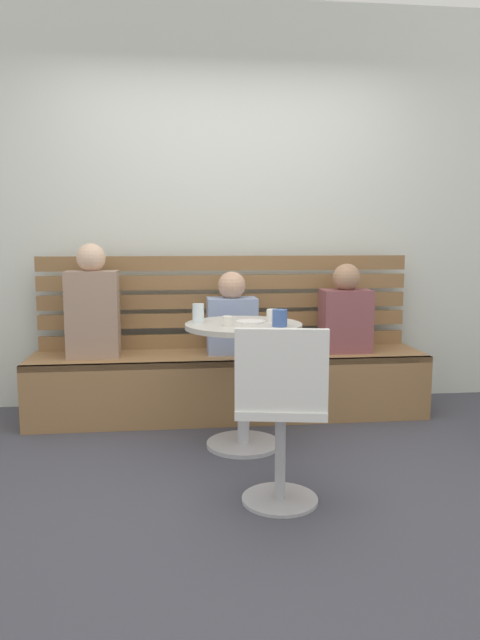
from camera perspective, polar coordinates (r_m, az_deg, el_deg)
ground at (r=3.02m, az=1.23°, el=-16.01°), size 8.00×8.00×0.00m
back_wall at (r=4.40m, az=-1.64°, el=10.86°), size 5.20×0.10×2.90m
booth_bench at (r=4.08m, az=-1.04°, el=-6.32°), size 2.70×0.52×0.44m
booth_backrest at (r=4.22m, az=-1.37°, el=1.82°), size 2.65×0.04×0.66m
cafe_table at (r=3.43m, az=0.34°, el=-4.00°), size 0.68×0.68×0.74m
white_chair at (r=2.67m, az=4.00°, el=-8.69°), size 0.46×0.46×0.85m
person_adult at (r=4.01m, az=-14.16°, el=1.29°), size 0.34×0.22×0.76m
person_child_left at (r=4.03m, az=-0.79°, el=0.22°), size 0.34×0.22×0.56m
person_child_middle at (r=4.14m, az=10.26°, el=0.66°), size 0.34×0.22×0.62m
cup_mug_blue at (r=3.27m, az=3.90°, el=0.19°), size 0.08×0.08×0.09m
cup_ceramic_white at (r=3.48m, az=3.26°, el=0.48°), size 0.08×0.08×0.07m
cup_espresso_small at (r=3.29m, az=-1.24°, el=-0.09°), size 0.06×0.06×0.05m
cup_water_clear at (r=3.43m, az=-4.10°, el=0.68°), size 0.07×0.07×0.11m
plate_small at (r=3.41m, az=1.04°, el=-0.16°), size 0.17×0.17×0.01m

